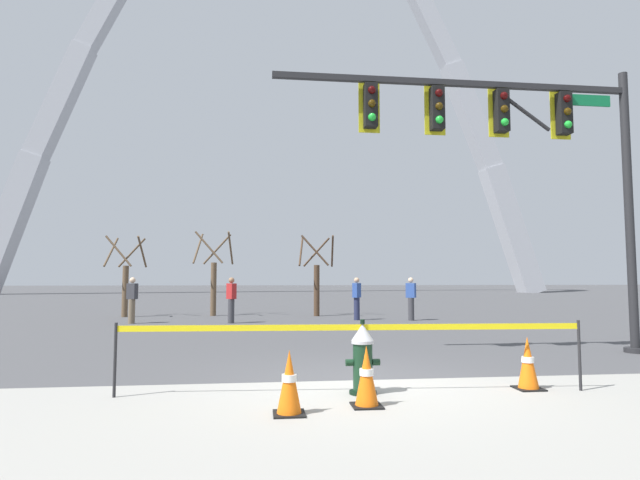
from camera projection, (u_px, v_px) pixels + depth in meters
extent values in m
plane|color=#474749|center=(363.00, 383.00, 7.51)|extent=(240.00, 240.00, 0.00)
cylinder|color=black|center=(363.00, 393.00, 6.76)|extent=(0.36, 0.36, 0.05)
cylinder|color=#14331E|center=(363.00, 367.00, 6.78)|extent=(0.26, 0.26, 0.62)
cylinder|color=#B7B7BC|center=(363.00, 342.00, 6.81)|extent=(0.30, 0.30, 0.04)
cone|color=#B7B7BC|center=(363.00, 332.00, 6.82)|extent=(0.30, 0.30, 0.22)
cylinder|color=black|center=(362.00, 322.00, 6.83)|extent=(0.06, 0.06, 0.06)
cylinder|color=#14331E|center=(349.00, 363.00, 6.77)|extent=(0.10, 0.09, 0.09)
cylinder|color=#14331E|center=(376.00, 362.00, 6.81)|extent=(0.10, 0.09, 0.09)
cylinder|color=#14331E|center=(360.00, 367.00, 6.98)|extent=(0.13, 0.14, 0.13)
cylinder|color=black|center=(359.00, 366.00, 7.06)|extent=(0.15, 0.03, 0.15)
cylinder|color=#232326|center=(115.00, 360.00, 6.59)|extent=(0.04, 0.04, 0.96)
cylinder|color=#232326|center=(579.00, 355.00, 6.99)|extent=(0.04, 0.04, 0.96)
cube|color=yellow|center=(354.00, 327.00, 6.82)|extent=(6.23, 0.34, 0.08)
cube|color=black|center=(529.00, 389.00, 7.04)|extent=(0.36, 0.36, 0.03)
cone|color=orange|center=(528.00, 362.00, 7.07)|extent=(0.28, 0.28, 0.70)
cylinder|color=white|center=(528.00, 359.00, 7.07)|extent=(0.17, 0.17, 0.08)
cube|color=black|center=(289.00, 414.00, 5.72)|extent=(0.36, 0.36, 0.03)
cone|color=orange|center=(289.00, 381.00, 5.75)|extent=(0.28, 0.28, 0.70)
cylinder|color=white|center=(289.00, 378.00, 5.75)|extent=(0.17, 0.17, 0.08)
cube|color=black|center=(367.00, 406.00, 6.08)|extent=(0.36, 0.36, 0.03)
cone|color=orange|center=(367.00, 375.00, 6.11)|extent=(0.28, 0.28, 0.70)
cylinder|color=white|center=(367.00, 372.00, 6.12)|extent=(0.17, 0.17, 0.08)
cylinder|color=#232326|center=(629.00, 210.00, 10.84)|extent=(0.18, 0.18, 6.00)
cylinder|color=#232326|center=(636.00, 350.00, 10.62)|extent=(0.44, 0.44, 0.10)
cube|color=#232326|center=(455.00, 83.00, 10.60)|extent=(7.60, 0.12, 0.12)
cylinder|color=#232326|center=(525.00, 112.00, 10.74)|extent=(1.11, 0.08, 0.81)
cube|color=black|center=(564.00, 113.00, 10.84)|extent=(0.26, 0.24, 0.90)
cube|color=gold|center=(560.00, 116.00, 10.98)|extent=(0.44, 0.03, 1.04)
sphere|color=#360606|center=(567.00, 99.00, 10.73)|extent=(0.16, 0.16, 0.16)
sphere|color=#392706|center=(568.00, 111.00, 10.71)|extent=(0.16, 0.16, 0.16)
sphere|color=green|center=(568.00, 125.00, 10.69)|extent=(0.16, 0.16, 0.16)
cube|color=black|center=(501.00, 111.00, 10.67)|extent=(0.26, 0.24, 0.90)
cube|color=gold|center=(498.00, 113.00, 10.81)|extent=(0.44, 0.03, 1.04)
sphere|color=#360606|center=(504.00, 96.00, 10.57)|extent=(0.16, 0.16, 0.16)
sphere|color=#392706|center=(504.00, 109.00, 10.55)|extent=(0.16, 0.16, 0.16)
sphere|color=green|center=(505.00, 122.00, 10.52)|extent=(0.16, 0.16, 0.16)
cube|color=black|center=(437.00, 108.00, 10.51)|extent=(0.26, 0.24, 0.90)
cube|color=gold|center=(435.00, 111.00, 10.65)|extent=(0.44, 0.03, 1.04)
sphere|color=#360606|center=(439.00, 93.00, 10.40)|extent=(0.16, 0.16, 0.16)
sphere|color=#392706|center=(439.00, 106.00, 10.38)|extent=(0.16, 0.16, 0.16)
sphere|color=green|center=(439.00, 120.00, 10.36)|extent=(0.16, 0.16, 0.16)
cube|color=black|center=(371.00, 106.00, 10.35)|extent=(0.26, 0.24, 0.90)
cube|color=gold|center=(369.00, 108.00, 10.49)|extent=(0.44, 0.03, 1.04)
sphere|color=#360606|center=(372.00, 90.00, 10.24)|extent=(0.16, 0.16, 0.16)
sphere|color=#392706|center=(372.00, 103.00, 10.22)|extent=(0.16, 0.16, 0.16)
sphere|color=green|center=(372.00, 117.00, 10.20)|extent=(0.16, 0.16, 0.16)
cube|color=#0F6638|center=(590.00, 101.00, 10.91)|extent=(0.90, 0.04, 0.24)
cube|color=#B2B5BC|center=(9.00, 224.00, 51.88)|extent=(6.72, 2.30, 15.02)
cube|color=#B2B5BC|center=(60.00, 101.00, 53.40)|extent=(6.50, 2.09, 12.69)
cube|color=#B2B5BC|center=(108.00, 6.00, 54.75)|extent=(6.25, 1.89, 10.39)
cube|color=#B2B5BC|center=(432.00, 26.00, 58.95)|extent=(6.25, 1.89, 10.39)
cube|color=#B2B5BC|center=(471.00, 117.00, 58.66)|extent=(6.50, 2.09, 12.69)
cube|color=#B2B5BC|center=(511.00, 230.00, 58.18)|extent=(6.72, 2.30, 15.02)
cylinder|color=brown|center=(125.00, 291.00, 20.69)|extent=(0.24, 0.24, 2.08)
cylinder|color=brown|center=(111.00, 252.00, 20.86)|extent=(0.30, 1.13, 1.25)
cylinder|color=brown|center=(142.00, 252.00, 20.82)|extent=(0.19, 1.14, 1.25)
cylinder|color=brown|center=(132.00, 253.00, 21.46)|extent=(1.14, 0.19, 1.25)
cylinder|color=brown|center=(118.00, 251.00, 20.17)|extent=(1.13, 0.33, 1.25)
cylinder|color=brown|center=(213.00, 289.00, 21.35)|extent=(0.24, 0.24, 2.22)
cylinder|color=brown|center=(198.00, 248.00, 21.53)|extent=(0.32, 1.21, 1.34)
cylinder|color=brown|center=(231.00, 248.00, 21.49)|extent=(0.20, 1.22, 1.34)
cylinder|color=brown|center=(217.00, 249.00, 22.17)|extent=(1.22, 0.20, 1.34)
cylinder|color=brown|center=(209.00, 247.00, 20.79)|extent=(1.21, 0.34, 1.34)
cylinder|color=#473323|center=(317.00, 290.00, 21.23)|extent=(0.24, 0.24, 2.12)
cylinder|color=#473323|center=(301.00, 251.00, 21.41)|extent=(0.31, 1.15, 1.28)
cylinder|color=#473323|center=(332.00, 251.00, 21.36)|extent=(0.20, 1.16, 1.28)
cylinder|color=#473323|center=(317.00, 252.00, 22.01)|extent=(1.16, 0.20, 1.28)
cylinder|color=#473323|center=(315.00, 250.00, 20.70)|extent=(1.15, 0.33, 1.28)
cylinder|color=#232847|center=(357.00, 309.00, 19.08)|extent=(0.22, 0.22, 0.84)
cube|color=#2D4C99|center=(357.00, 290.00, 19.13)|extent=(0.37, 0.39, 0.54)
sphere|color=tan|center=(357.00, 280.00, 19.16)|extent=(0.20, 0.20, 0.20)
cylinder|color=#38383D|center=(231.00, 311.00, 17.71)|extent=(0.22, 0.22, 0.84)
cube|color=#B22323|center=(231.00, 291.00, 17.76)|extent=(0.37, 0.39, 0.54)
sphere|color=#936B4C|center=(232.00, 280.00, 17.79)|extent=(0.20, 0.20, 0.20)
cylinder|color=#38383D|center=(411.00, 309.00, 18.88)|extent=(0.22, 0.22, 0.84)
cube|color=#2D4C99|center=(411.00, 290.00, 18.94)|extent=(0.39, 0.36, 0.54)
sphere|color=beige|center=(411.00, 280.00, 18.96)|extent=(0.20, 0.20, 0.20)
cylinder|color=brown|center=(132.00, 311.00, 17.56)|extent=(0.22, 0.22, 0.84)
cube|color=#333338|center=(132.00, 291.00, 17.62)|extent=(0.39, 0.33, 0.54)
sphere|color=beige|center=(133.00, 280.00, 17.65)|extent=(0.20, 0.20, 0.20)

